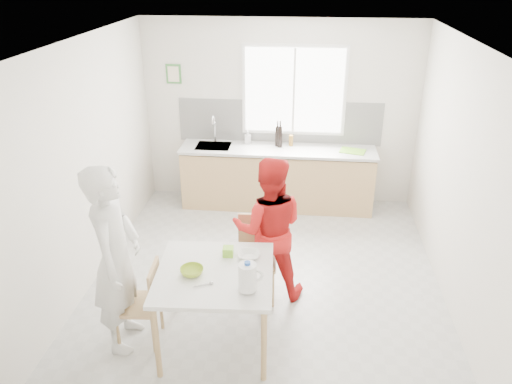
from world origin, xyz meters
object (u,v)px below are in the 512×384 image
Objects in this scene: wine_bottle_b at (277,136)px; dining_table at (215,279)px; chair_far at (256,253)px; bowl_white at (249,255)px; person_red at (269,229)px; milk_jug at (248,277)px; bowl_green at (192,271)px; wine_bottle_a at (280,136)px; person_white at (116,259)px; chair_left at (144,300)px.

dining_table is at bearing -96.72° from wine_bottle_b.
chair_far is 0.66m from bowl_white.
person_red is 5.42× the size of wine_bottle_b.
wine_bottle_b reaches higher than milk_jug.
bowl_green is 3.23m from wine_bottle_a.
wine_bottle_a is at bearing -92.98° from person_red.
wine_bottle_a is at bearing -26.01° from person_white.
dining_table is 5.30× the size of bowl_green.
milk_jug is at bearing -83.91° from bowl_white.
chair_left is 1.16m from milk_jug.
milk_jug is (0.34, -0.26, 0.23)m from dining_table.
person_red reaches higher than bowl_green.
bowl_green is 3.27m from wine_bottle_b.
bowl_white is 0.75× the size of milk_jug.
person_white reaches higher than milk_jug.
wine_bottle_b reaches higher than bowl_green.
milk_jug is at bearing -20.23° from bowl_green.
chair_left reaches higher than dining_table.
person_white reaches higher than bowl_green.
chair_far reaches higher than bowl_white.
person_white reaches higher than wine_bottle_a.
bowl_white is at bearing -95.01° from chair_far.
bowl_green is (0.49, -0.02, 0.38)m from chair_left.
chair_far is 2.90× the size of wine_bottle_a.
bowl_green is (-0.20, -0.06, 0.12)m from dining_table.
chair_far is at bearing 70.37° from dining_table.
wine_bottle_a is (0.41, 3.11, 0.34)m from dining_table.
chair_left is 1.08m from bowl_white.
wine_bottle_b is (-0.04, 0.05, -0.01)m from wine_bottle_a.
wine_bottle_a reaches higher than chair_far.
dining_table is 0.49m from milk_jug.
wine_bottle_b is (0.03, 3.41, 0.10)m from milk_jug.
milk_jug is at bearing 74.48° from chair_left.
bowl_green is (-0.50, -0.90, 0.34)m from chair_far.
person_red reaches higher than wine_bottle_b.
bowl_white reaches higher than dining_table.
milk_jug reaches higher than dining_table.
person_red is 2.27m from wine_bottle_a.
wine_bottle_b reaches higher than bowl_white.
dining_table is 1.21× the size of chair_far.
wine_bottle_a is at bearing 83.69° from chair_far.
dining_table is 0.69× the size of person_red.
chair_far is 3.36× the size of milk_jug.
dining_table is 4.08× the size of milk_jug.
bowl_white is at bearing -91.73° from wine_bottle_b.
chair_left is 0.62m from bowl_green.
milk_jug is 3.41m from wine_bottle_b.
person_red is 1.13m from milk_jug.
wine_bottle_b reaches higher than chair_far.
person_white reaches higher than dining_table.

